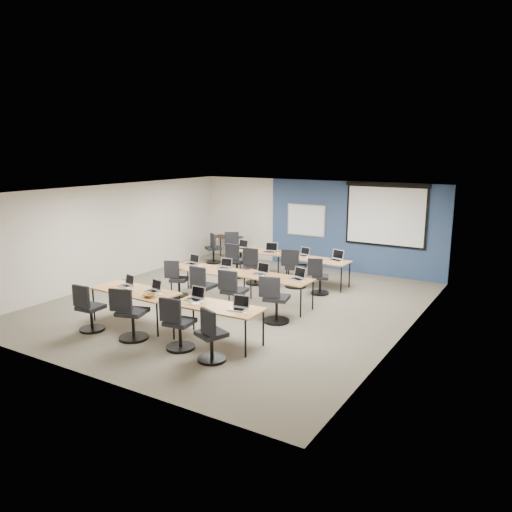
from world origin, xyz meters
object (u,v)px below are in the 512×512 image
Objects in this scene: whiteboard at (306,220)px; task_chair_3 at (211,339)px; laptop_3 at (239,306)px; laptop_7 at (298,276)px; training_table_back_right at (318,261)px; task_chair_7 at (275,303)px; training_table_mid_right at (274,279)px; task_chair_0 at (89,312)px; spare_chair_b at (213,251)px; training_table_front_right at (217,308)px; laptop_4 at (192,262)px; task_chair_2 at (178,328)px; task_chair_6 at (233,296)px; task_chair_11 at (319,279)px; projector_screen at (386,212)px; laptop_8 at (242,246)px; laptop_9 at (270,250)px; training_table_front_left at (135,292)px; laptop_6 at (261,271)px; spare_chair_a at (237,250)px; laptop_1 at (154,288)px; training_table_mid_left at (207,270)px; laptop_10 at (304,254)px; laptop_5 at (225,266)px; task_chair_10 at (294,271)px; utility_table at (227,239)px; task_chair_4 at (177,282)px; task_chair_9 at (254,269)px; training_table_back_left at (258,252)px; task_chair_5 at (202,290)px; laptop_0 at (127,283)px; task_chair_1 at (130,318)px; laptop_2 at (196,296)px; task_chair_8 at (236,263)px; laptop_11 at (337,258)px.

task_chair_3 is (1.78, -7.44, -1.04)m from whiteboard.
laptop_7 is at bearing 82.45° from laptop_3.
task_chair_7 reaches higher than training_table_back_right.
task_chair_0 is at bearing -124.47° from training_table_mid_right.
training_table_front_right is at bearing -18.20° from spare_chair_b.
training_table_front_right and training_table_mid_right have the same top height.
laptop_4 is 3.16m from task_chair_7.
whiteboard reaches higher than task_chair_0.
task_chair_6 is (-0.24, 2.18, 0.01)m from task_chair_2.
task_chair_11 is (0.30, 3.97, -0.30)m from training_table_front_right.
projector_screen reaches higher than task_chair_3.
laptop_9 reaches higher than laptop_8.
training_table_front_left is 3.00m from laptop_6.
spare_chair_a is (-3.84, 3.28, -0.37)m from laptop_7.
laptop_1 is at bearing -74.31° from laptop_8.
training_table_mid_left is at bearing -162.13° from laptop_6.
training_table_mid_right is 5.95× the size of laptop_10.
whiteboard is 4.16× the size of laptop_5.
whiteboard reaches higher than spare_chair_a.
task_chair_10 is (1.58, 4.26, -0.25)m from training_table_front_left.
laptop_5 is at bearing -173.90° from laptop_6.
task_chair_3 is 3.09× the size of laptop_4.
laptop_1 is at bearing -107.35° from training_table_back_right.
utility_table is at bearing 127.99° from spare_chair_b.
training_table_front_left and training_table_front_right have the same top height.
task_chair_9 reaches higher than task_chair_4.
training_table_front_left is 1.94× the size of task_chair_3.
task_chair_4 is 0.96× the size of spare_chair_b.
laptop_6 reaches higher than laptop_5.
task_chair_7 is 1.01× the size of task_chair_9.
laptop_10 is at bearing 121.69° from task_chair_3.
task_chair_6 is 3.05× the size of laptop_7.
training_table_back_left is at bearing -166.88° from laptop_10.
task_chair_5 is at bearing -99.92° from spare_chair_a.
laptop_0 is at bearing -98.19° from training_table_back_left.
task_chair_1 reaches higher than task_chair_0.
task_chair_11 is (2.28, 1.65, -0.30)m from training_table_mid_left.
task_chair_11 is at bearing -61.17° from training_table_back_right.
laptop_2 is 1.46m from task_chair_6.
task_chair_10 is at bearing 62.09° from task_chair_1.
task_chair_8 reaches higher than laptop_2.
laptop_11 is at bearing 71.22° from laptop_0.
laptop_8 is (-0.01, 2.36, 0.00)m from laptop_4.
whiteboard is 2.87m from utility_table.
task_chair_10 reaches higher than training_table_back_left.
training_table_mid_right is 4.97× the size of laptop_11.
laptop_9 is (-2.77, -1.76, -1.09)m from projector_screen.
training_table_mid_right is 3.13m from task_chair_2.
laptop_0 is at bearing -83.41° from laptop_8.
training_table_back_left is at bearing -111.07° from whiteboard.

